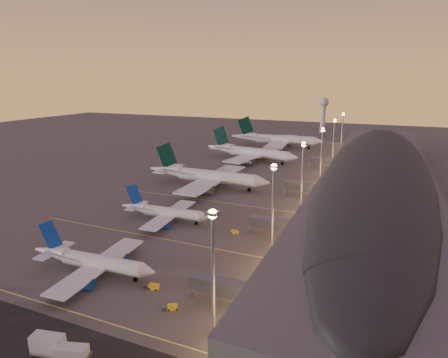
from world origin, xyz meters
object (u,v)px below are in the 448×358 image
Objects in this scene: airliner_wide_near at (207,176)px; baggage_tug_a at (152,286)px; radar_tower at (324,109)px; catering_truck_b at (74,355)px; catering_truck_a at (50,345)px; airliner_narrow_south at (92,261)px; airliner_wide_far at (276,139)px; airliner_wide_mid at (250,152)px; airliner_narrow_north at (165,212)px; baggage_tug_c at (233,232)px; baggage_tug_b at (171,307)px.

baggage_tug_a is (25.96, -84.17, -4.48)m from airliner_wide_near.
radar_tower is 5.14× the size of catering_truck_b.
radar_tower is at bearing 78.34° from catering_truck_a.
airliner_narrow_south reaches higher than catering_truck_a.
baggage_tug_a is at bearing -85.84° from airliner_wide_far.
baggage_tug_a is at bearing -4.77° from airliner_narrow_south.
airliner_wide_mid is 52.52m from airliner_wide_far.
airliner_narrow_north is 1.06× the size of radar_tower.
catering_truck_b is (27.54, -172.10, -3.54)m from airliner_wide_mid.
airliner_wide_far is at bearing 97.76° from airliner_wide_mid.
catering_truck_b is at bearing -86.32° from airliner_wide_far.
baggage_tug_a is at bearing -96.02° from baggage_tug_c.
airliner_wide_mid is 146.57m from radar_tower.
radar_tower is 8.44× the size of baggage_tug_a.
airliner_narrow_north is 66.91m from catering_truck_a.
baggage_tug_c is 64.83m from catering_truck_a.
airliner_wide_near is at bearing 87.05° from catering_truck_b.
catering_truck_a is 5.89m from catering_truck_b.
baggage_tug_b is at bearing -60.58° from airliner_narrow_north.
catering_truck_b is (25.54, -224.58, -4.05)m from airliner_wide_far.
radar_tower is 9.19× the size of baggage_tug_b.
baggage_tug_b is at bearing 53.79° from catering_truck_b.
airliner_wide_far reaches higher than baggage_tug_c.
catering_truck_a is at bearing -78.69° from airliner_wide_near.
baggage_tug_a is (24.29, -198.79, -5.11)m from airliner_wide_far.
airliner_narrow_north reaches higher than baggage_tug_b.
airliner_wide_near is at bearing 91.60° from airliner_narrow_south.
airliner_wide_mid reaches higher than airliner_narrow_north.
airliner_narrow_north is 44.48m from baggage_tug_a.
catering_truck_a is (-4.64, -25.64, 1.21)m from baggage_tug_a.
airliner_narrow_north is at bearing -82.91° from airliner_wide_near.
airliner_wide_far is 19.89× the size of baggage_tug_c.
baggage_tug_c is at bearing 62.67° from baggage_tug_b.
catering_truck_b is (27.21, -109.96, -3.43)m from airliner_wide_near.
airliner_wide_near is 207.95m from radar_tower.
airliner_wide_near reaches higher than baggage_tug_a.
radar_tower is 316.71m from catering_truck_a.
baggage_tug_a is 1.09× the size of baggage_tug_b.
airliner_wide_mid is 18.03× the size of baggage_tug_c.
airliner_wide_mid is at bearing -98.21° from radar_tower.
catering_truck_b reaches higher than baggage_tug_c.
airliner_wide_far is 94.95m from radar_tower.
airliner_wide_near reaches higher than baggage_tug_b.
airliner_wide_mid reaches higher than catering_truck_b.
baggage_tug_c is at bearing 69.10° from catering_truck_a.
airliner_narrow_north is 9.75× the size of baggage_tug_b.
catering_truck_b is (-4.35, -64.15, 1.10)m from baggage_tug_c.
baggage_tug_b is 43.90m from baggage_tug_c.
radar_tower is (20.80, 144.12, 16.78)m from airliner_wide_mid.
radar_tower reaches higher than airliner_wide_far.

